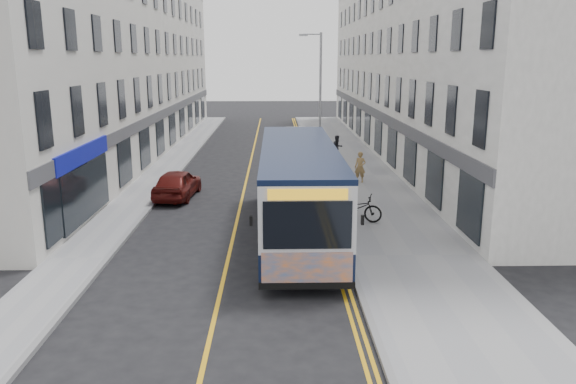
{
  "coord_description": "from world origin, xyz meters",
  "views": [
    {
      "loc": [
        1.6,
        -18.99,
        6.58
      ],
      "look_at": [
        2.09,
        1.82,
        1.6
      ],
      "focal_mm": 35.0,
      "sensor_mm": 36.0,
      "label": 1
    }
  ],
  "objects_px": {
    "pedestrian_far": "(337,147)",
    "streetlamp": "(319,97)",
    "city_bus": "(298,187)",
    "bicycle": "(356,208)",
    "pedestrian_near": "(360,167)",
    "car_maroon": "(177,184)",
    "car_white": "(296,137)"
  },
  "relations": [
    {
      "from": "pedestrian_far",
      "to": "streetlamp",
      "type": "bearing_deg",
      "value": -141.46
    },
    {
      "from": "city_bus",
      "to": "bicycle",
      "type": "distance_m",
      "value": 3.05
    },
    {
      "from": "city_bus",
      "to": "pedestrian_far",
      "type": "distance_m",
      "value": 16.09
    },
    {
      "from": "city_bus",
      "to": "pedestrian_far",
      "type": "bearing_deg",
      "value": 78.51
    },
    {
      "from": "pedestrian_near",
      "to": "streetlamp",
      "type": "bearing_deg",
      "value": 138.67
    },
    {
      "from": "pedestrian_near",
      "to": "car_maroon",
      "type": "distance_m",
      "value": 9.64
    },
    {
      "from": "streetlamp",
      "to": "bicycle",
      "type": "xyz_separation_m",
      "value": [
        0.69,
        -11.15,
        -3.7
      ]
    },
    {
      "from": "bicycle",
      "to": "car_maroon",
      "type": "distance_m",
      "value": 9.19
    },
    {
      "from": "streetlamp",
      "to": "pedestrian_near",
      "type": "bearing_deg",
      "value": -62.89
    },
    {
      "from": "streetlamp",
      "to": "car_maroon",
      "type": "relative_size",
      "value": 1.94
    },
    {
      "from": "bicycle",
      "to": "pedestrian_far",
      "type": "bearing_deg",
      "value": 15.1
    },
    {
      "from": "bicycle",
      "to": "car_white",
      "type": "distance_m",
      "value": 20.68
    },
    {
      "from": "car_white",
      "to": "pedestrian_near",
      "type": "bearing_deg",
      "value": -81.39
    },
    {
      "from": "pedestrian_near",
      "to": "car_white",
      "type": "height_order",
      "value": "pedestrian_near"
    },
    {
      "from": "city_bus",
      "to": "car_white",
      "type": "relative_size",
      "value": 2.73
    },
    {
      "from": "streetlamp",
      "to": "car_white",
      "type": "relative_size",
      "value": 1.84
    },
    {
      "from": "streetlamp",
      "to": "pedestrian_near",
      "type": "distance_m",
      "value": 5.49
    },
    {
      "from": "pedestrian_near",
      "to": "pedestrian_far",
      "type": "relative_size",
      "value": 1.05
    },
    {
      "from": "pedestrian_near",
      "to": "bicycle",
      "type": "bearing_deg",
      "value": -78.22
    },
    {
      "from": "pedestrian_near",
      "to": "pedestrian_far",
      "type": "distance_m",
      "value": 6.96
    },
    {
      "from": "city_bus",
      "to": "car_maroon",
      "type": "distance_m",
      "value": 8.31
    },
    {
      "from": "streetlamp",
      "to": "car_maroon",
      "type": "distance_m",
      "value": 10.47
    },
    {
      "from": "city_bus",
      "to": "pedestrian_near",
      "type": "bearing_deg",
      "value": 67.42
    },
    {
      "from": "pedestrian_far",
      "to": "car_maroon",
      "type": "distance_m",
      "value": 13.08
    },
    {
      "from": "bicycle",
      "to": "pedestrian_far",
      "type": "distance_m",
      "value": 14.31
    },
    {
      "from": "city_bus",
      "to": "car_maroon",
      "type": "bearing_deg",
      "value": 132.71
    },
    {
      "from": "pedestrian_near",
      "to": "car_white",
      "type": "distance_m",
      "value": 13.6
    },
    {
      "from": "city_bus",
      "to": "pedestrian_far",
      "type": "relative_size",
      "value": 7.56
    },
    {
      "from": "streetlamp",
      "to": "city_bus",
      "type": "height_order",
      "value": "streetlamp"
    },
    {
      "from": "car_maroon",
      "to": "bicycle",
      "type": "bearing_deg",
      "value": 155.51
    },
    {
      "from": "car_white",
      "to": "car_maroon",
      "type": "relative_size",
      "value": 1.05
    },
    {
      "from": "streetlamp",
      "to": "pedestrian_near",
      "type": "relative_size",
      "value": 4.89
    }
  ]
}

